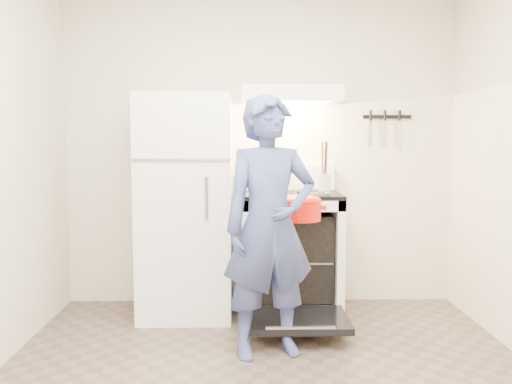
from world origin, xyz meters
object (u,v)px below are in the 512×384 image
at_px(refrigerator, 186,206).
at_px(person, 270,227).
at_px(dutch_oven, 299,211).
at_px(tea_kettle, 269,174).
at_px(stove_body, 290,255).

height_order(refrigerator, person, refrigerator).
bearing_deg(refrigerator, person, -55.07).
distance_m(refrigerator, person, 1.06).
bearing_deg(person, refrigerator, 108.82).
distance_m(person, dutch_oven, 0.40).
relative_size(refrigerator, person, 1.04).
relative_size(tea_kettle, dutch_oven, 0.78).
distance_m(refrigerator, dutch_oven, 0.99).
bearing_deg(person, stove_body, 61.15).
bearing_deg(stove_body, person, -102.75).
bearing_deg(stove_body, refrigerator, -178.23).
relative_size(person, dutch_oven, 4.53).
bearing_deg(dutch_oven, tea_kettle, 104.13).
bearing_deg(person, dutch_oven, 40.51).
distance_m(tea_kettle, dutch_oven, 0.75).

